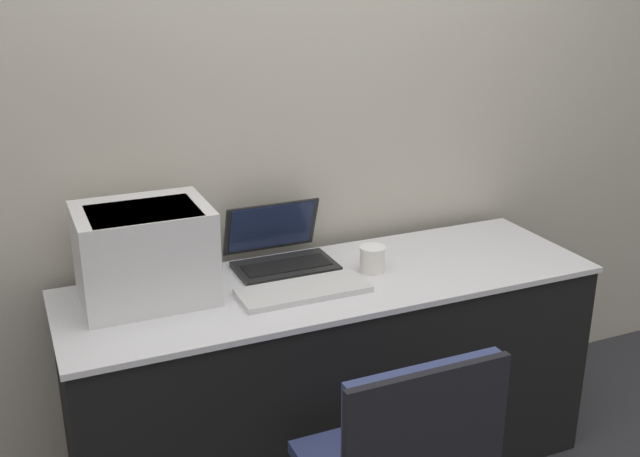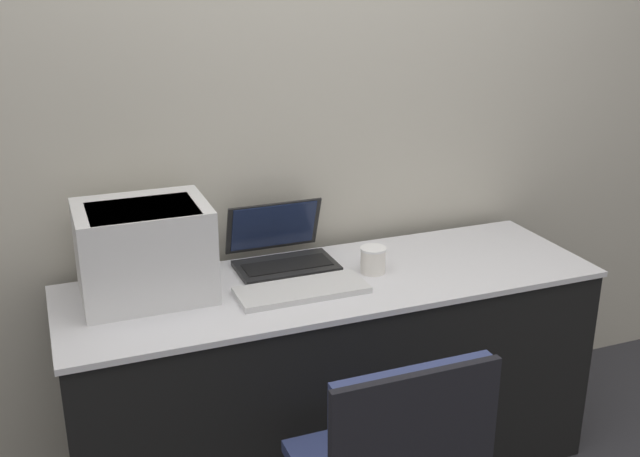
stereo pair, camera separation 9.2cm
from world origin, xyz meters
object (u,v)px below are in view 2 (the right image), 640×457
(printer, at_px, (144,248))
(external_keyboard, at_px, (302,290))
(laptop_left, at_px, (282,251))
(coffee_cup, at_px, (373,260))

(printer, distance_m, external_keyboard, 0.53)
(printer, bearing_deg, laptop_left, 10.90)
(laptop_left, height_order, coffee_cup, laptop_left)
(laptop_left, xyz_separation_m, coffee_cup, (0.27, -0.19, -0.00))
(external_keyboard, bearing_deg, coffee_cup, 14.02)
(printer, relative_size, laptop_left, 1.18)
(printer, relative_size, coffee_cup, 4.47)
(printer, relative_size, external_keyboard, 0.96)
(printer, xyz_separation_m, external_keyboard, (0.48, -0.17, -0.16))
(external_keyboard, bearing_deg, laptop_left, 85.98)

